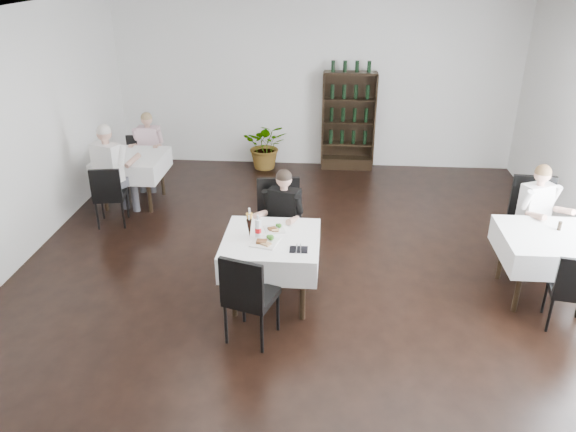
% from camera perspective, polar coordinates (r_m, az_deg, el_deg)
% --- Properties ---
extents(room_shell, '(9.00, 9.00, 9.00)m').
position_cam_1_polar(room_shell, '(5.71, 1.18, 4.19)').
color(room_shell, black).
rests_on(room_shell, ground).
extents(wine_shelf, '(0.90, 0.28, 1.75)m').
position_cam_1_polar(wine_shelf, '(10.01, 6.16, 9.44)').
color(wine_shelf, black).
rests_on(wine_shelf, ground).
extents(main_table, '(1.03, 1.03, 0.77)m').
position_cam_1_polar(main_table, '(6.11, -1.70, -3.45)').
color(main_table, black).
rests_on(main_table, ground).
extents(left_table, '(0.98, 0.98, 0.77)m').
position_cam_1_polar(left_table, '(8.88, -15.57, 5.03)').
color(left_table, black).
rests_on(left_table, ground).
extents(right_table, '(0.98, 0.98, 0.77)m').
position_cam_1_polar(right_table, '(6.78, 24.74, -2.89)').
color(right_table, black).
rests_on(right_table, ground).
extents(potted_tree, '(0.78, 0.68, 0.85)m').
position_cam_1_polar(potted_tree, '(10.09, -2.23, 7.18)').
color(potted_tree, '#22531C').
rests_on(potted_tree, ground).
extents(main_chair_far, '(0.58, 0.59, 1.12)m').
position_cam_1_polar(main_chair_far, '(6.74, -0.92, -0.35)').
color(main_chair_far, black).
rests_on(main_chair_far, ground).
extents(main_chair_near, '(0.57, 0.57, 0.99)m').
position_cam_1_polar(main_chair_near, '(5.48, -4.12, -7.86)').
color(main_chair_near, black).
rests_on(main_chair_near, ground).
extents(left_chair_far, '(0.43, 0.44, 0.87)m').
position_cam_1_polar(left_chair_far, '(9.46, -14.90, 5.57)').
color(left_chair_far, black).
rests_on(left_chair_far, ground).
extents(left_chair_near, '(0.48, 0.48, 0.90)m').
position_cam_1_polar(left_chair_near, '(8.21, -17.75, 2.28)').
color(left_chair_near, black).
rests_on(left_chair_near, ground).
extents(right_chair_far, '(0.54, 0.55, 1.11)m').
position_cam_1_polar(right_chair_far, '(7.46, 23.51, -0.03)').
color(right_chair_far, black).
rests_on(right_chair_far, ground).
extents(right_chair_near, '(0.47, 0.47, 0.88)m').
position_cam_1_polar(right_chair_near, '(6.36, 26.95, -6.48)').
color(right_chair_near, black).
rests_on(right_chair_near, ground).
extents(diner_main, '(0.55, 0.59, 1.29)m').
position_cam_1_polar(diner_main, '(6.62, -0.62, 0.19)').
color(diner_main, '#42424A').
rests_on(diner_main, ground).
extents(diner_left_far, '(0.47, 0.46, 1.25)m').
position_cam_1_polar(diner_left_far, '(9.41, -14.01, 7.01)').
color(diner_left_far, '#42424A').
rests_on(diner_left_far, ground).
extents(diner_left_near, '(0.62, 0.66, 1.43)m').
position_cam_1_polar(diner_left_near, '(8.37, -17.44, 5.07)').
color(diner_left_near, '#42424A').
rests_on(diner_left_near, ground).
extents(diner_right_far, '(0.59, 0.62, 1.32)m').
position_cam_1_polar(diner_right_far, '(7.33, 24.19, 0.56)').
color(diner_right_far, '#42424A').
rests_on(diner_right_far, ground).
extents(plate_far, '(0.26, 0.26, 0.07)m').
position_cam_1_polar(plate_far, '(6.19, -1.34, -1.32)').
color(plate_far, white).
rests_on(plate_far, main_table).
extents(plate_near, '(0.32, 0.32, 0.08)m').
position_cam_1_polar(plate_near, '(5.91, -2.32, -2.64)').
color(plate_near, white).
rests_on(plate_near, main_table).
extents(pilsner_dark, '(0.06, 0.06, 0.26)m').
position_cam_1_polar(pilsner_dark, '(6.02, -3.95, -1.24)').
color(pilsner_dark, black).
rests_on(pilsner_dark, main_table).
extents(pilsner_lager, '(0.07, 0.07, 0.32)m').
position_cam_1_polar(pilsner_lager, '(6.05, -3.92, -0.81)').
color(pilsner_lager, gold).
rests_on(pilsner_lager, main_table).
extents(coke_bottle, '(0.07, 0.07, 0.27)m').
position_cam_1_polar(coke_bottle, '(5.99, -3.06, -1.30)').
color(coke_bottle, silver).
rests_on(coke_bottle, main_table).
extents(napkin_cutlery, '(0.19, 0.21, 0.02)m').
position_cam_1_polar(napkin_cutlery, '(5.79, 1.08, -3.41)').
color(napkin_cutlery, black).
rests_on(napkin_cutlery, main_table).
extents(pepper_mill, '(0.04, 0.04, 0.10)m').
position_cam_1_polar(pepper_mill, '(6.86, 25.88, -0.91)').
color(pepper_mill, black).
rests_on(pepper_mill, right_table).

